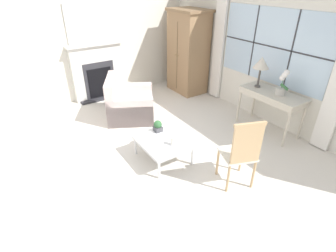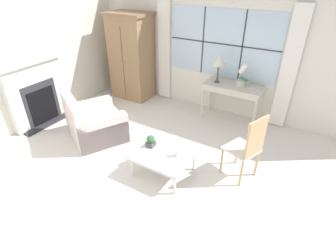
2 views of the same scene
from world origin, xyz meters
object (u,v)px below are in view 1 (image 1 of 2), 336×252
object	(u,v)px
armchair_upholstered	(129,104)
side_chair_wooden	(242,151)
potted_plant_small	(158,126)
pillar_candle	(173,141)
armoire	(188,52)
console_table	(272,97)
fireplace	(97,68)
coffee_table	(163,142)
potted_orchid	(282,85)
table_lamp	(261,63)

from	to	relation	value
armchair_upholstered	side_chair_wooden	bearing A→B (deg)	6.90
armchair_upholstered	potted_plant_small	size ratio (longest dim) A/B	6.66
potted_plant_small	pillar_candle	bearing A→B (deg)	-2.68
armchair_upholstered	armoire	bearing A→B (deg)	106.09
armoire	console_table	xyz separation A→B (m)	(2.54, 0.05, -0.30)
fireplace	armoire	size ratio (longest dim) A/B	1.08
coffee_table	side_chair_wooden	bearing A→B (deg)	26.07
potted_orchid	potted_plant_small	size ratio (longest dim) A/B	2.38
armoire	coffee_table	distance (m)	3.18
armoire	table_lamp	xyz separation A→B (m)	(2.19, 0.03, 0.25)
table_lamp	side_chair_wooden	world-z (taller)	table_lamp
armoire	armchair_upholstered	xyz separation A→B (m)	(0.56, -1.95, -0.71)
fireplace	side_chair_wooden	distance (m)	4.20
armoire	coffee_table	size ratio (longest dim) A/B	2.34
armoire	table_lamp	distance (m)	2.21
potted_orchid	side_chair_wooden	world-z (taller)	potted_orchid
armoire	console_table	world-z (taller)	armoire
fireplace	potted_orchid	size ratio (longest dim) A/B	4.64
fireplace	armoire	world-z (taller)	fireplace
console_table	potted_plant_small	distance (m)	2.22
pillar_candle	armchair_upholstered	bearing A→B (deg)	175.30
potted_plant_small	fireplace	bearing A→B (deg)	-179.71
armoire	side_chair_wooden	xyz separation A→B (m)	(3.36, -1.61, -0.40)
coffee_table	potted_plant_small	distance (m)	0.33
potted_orchid	pillar_candle	xyz separation A→B (m)	(-0.24, -2.17, -0.55)
fireplace	console_table	distance (m)	3.98
coffee_table	pillar_candle	xyz separation A→B (m)	(0.20, 0.06, 0.10)
table_lamp	pillar_candle	size ratio (longest dim) A/B	3.93
console_table	pillar_candle	world-z (taller)	console_table
table_lamp	potted_plant_small	distance (m)	2.26
potted_orchid	pillar_candle	size ratio (longest dim) A/B	3.18
armoire	coffee_table	world-z (taller)	armoire
side_chair_wooden	armchair_upholstered	bearing A→B (deg)	-173.10
console_table	coffee_table	bearing A→B (deg)	-97.88
fireplace	table_lamp	distance (m)	3.71
console_table	armchair_upholstered	distance (m)	2.84
side_chair_wooden	potted_plant_small	distance (m)	1.49
potted_orchid	potted_plant_small	bearing A→B (deg)	-108.69
armoire	armchair_upholstered	bearing A→B (deg)	-73.91
armchair_upholstered	side_chair_wooden	size ratio (longest dim) A/B	1.20
table_lamp	coffee_table	distance (m)	2.38
potted_orchid	armoire	bearing A→B (deg)	-178.47
armchair_upholstered	pillar_candle	world-z (taller)	armchair_upholstered
potted_plant_small	armchair_upholstered	bearing A→B (deg)	174.59
armchair_upholstered	coffee_table	xyz separation A→B (m)	(1.67, -0.21, 0.04)
armchair_upholstered	pillar_candle	distance (m)	1.89
fireplace	potted_plant_small	bearing A→B (deg)	0.29
potted_orchid	coffee_table	xyz separation A→B (m)	(-0.44, -2.23, -0.65)
armchair_upholstered	fireplace	bearing A→B (deg)	-173.97
console_table	side_chair_wooden	size ratio (longest dim) A/B	1.09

